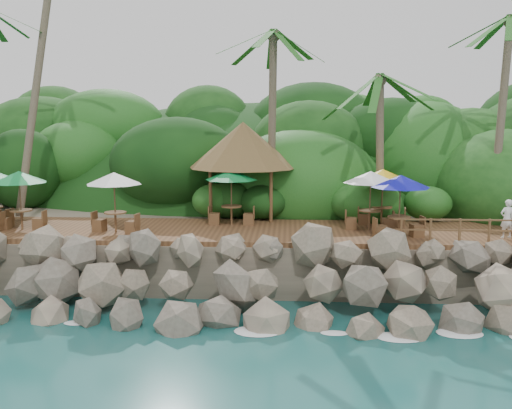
{
  "coord_description": "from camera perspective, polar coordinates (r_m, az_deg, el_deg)",
  "views": [
    {
      "loc": [
        1.42,
        -17.45,
        7.07
      ],
      "look_at": [
        0.0,
        6.0,
        3.4
      ],
      "focal_mm": 38.94,
      "sensor_mm": 36.0,
      "label": 1
    }
  ],
  "objects": [
    {
      "name": "ground",
      "position": [
        18.88,
        -1.13,
        -13.11
      ],
      "size": [
        140.0,
        140.0,
        0.0
      ],
      "primitive_type": "plane",
      "color": "#19514F",
      "rests_on": "ground"
    },
    {
      "name": "land_base",
      "position": [
        34.02,
        1.02,
        -1.32
      ],
      "size": [
        32.0,
        25.2,
        2.1
      ],
      "primitive_type": "cube",
      "color": "gray",
      "rests_on": "ground"
    },
    {
      "name": "jungle_hill",
      "position": [
        41.58,
        1.46,
        -0.92
      ],
      "size": [
        44.8,
        28.0,
        15.4
      ],
      "primitive_type": "ellipsoid",
      "color": "#143811",
      "rests_on": "ground"
    },
    {
      "name": "seawall",
      "position": [
        20.38,
        -0.69,
        -8.0
      ],
      "size": [
        29.0,
        4.0,
        2.3
      ],
      "primitive_type": null,
      "color": "gray",
      "rests_on": "ground"
    },
    {
      "name": "terrace",
      "position": [
        24.0,
        0.0,
        -2.83
      ],
      "size": [
        26.0,
        5.0,
        0.2
      ],
      "primitive_type": "cube",
      "color": "brown",
      "rests_on": "land_base"
    },
    {
      "name": "jungle_foliage",
      "position": [
        33.25,
        0.94,
        -3.41
      ],
      "size": [
        44.0,
        16.0,
        12.0
      ],
      "primitive_type": null,
      "color": "#143811",
      "rests_on": "ground"
    },
    {
      "name": "foam_line",
      "position": [
        19.15,
        -1.06,
        -12.69
      ],
      "size": [
        25.2,
        0.8,
        0.06
      ],
      "color": "white",
      "rests_on": "ground"
    },
    {
      "name": "palms",
      "position": [
        26.55,
        3.61,
        19.25
      ],
      "size": [
        34.0,
        7.28,
        14.61
      ],
      "color": "brown",
      "rests_on": "ground"
    },
    {
      "name": "palapa",
      "position": [
        26.77,
        -1.34,
        6.13
      ],
      "size": [
        5.2,
        5.2,
        4.6
      ],
      "color": "brown",
      "rests_on": "ground"
    },
    {
      "name": "dining_clusters",
      "position": [
        23.62,
        -3.45,
        2.38
      ],
      "size": [
        25.94,
        4.87,
        2.54
      ],
      "color": "brown",
      "rests_on": "terrace"
    },
    {
      "name": "railing",
      "position": [
        23.0,
        24.15,
        -2.34
      ],
      "size": [
        8.3,
        0.1,
        1.0
      ],
      "color": "brown",
      "rests_on": "terrace"
    },
    {
      "name": "waiter",
      "position": [
        24.34,
        24.38,
        -1.34
      ],
      "size": [
        0.64,
        0.49,
        1.57
      ],
      "primitive_type": "imported",
      "rotation": [
        0.0,
        0.0,
        3.36
      ],
      "color": "white",
      "rests_on": "terrace"
    }
  ]
}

